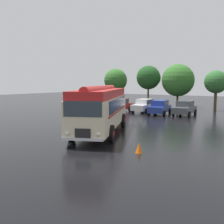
# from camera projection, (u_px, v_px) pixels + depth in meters

# --- Properties ---
(ground_plane) EXTENTS (120.00, 120.00, 0.00)m
(ground_plane) POSITION_uv_depth(u_px,v_px,m) (94.00, 134.00, 18.91)
(ground_plane) COLOR black
(vintage_bus) EXTENTS (6.27, 10.23, 3.49)m
(vintage_bus) POSITION_uv_depth(u_px,v_px,m) (101.00, 107.00, 19.33)
(vintage_bus) COLOR beige
(vintage_bus) RESTS_ON ground
(car_near_left) EXTENTS (2.04, 4.24, 1.66)m
(car_near_left) POSITION_uv_depth(u_px,v_px,m) (119.00, 105.00, 33.38)
(car_near_left) COLOR maroon
(car_near_left) RESTS_ON ground
(car_mid_left) EXTENTS (1.97, 4.21, 1.66)m
(car_mid_left) POSITION_uv_depth(u_px,v_px,m) (144.00, 106.00, 32.73)
(car_mid_left) COLOR silver
(car_mid_left) RESTS_ON ground
(car_mid_right) EXTENTS (2.35, 4.38, 1.66)m
(car_mid_right) POSITION_uv_depth(u_px,v_px,m) (160.00, 107.00, 30.43)
(car_mid_right) COLOR navy
(car_mid_right) RESTS_ON ground
(car_far_right) EXTENTS (2.05, 4.24, 1.66)m
(car_far_right) POSITION_uv_depth(u_px,v_px,m) (185.00, 108.00, 29.60)
(car_far_right) COLOR #4C5156
(car_far_right) RESTS_ON ground
(tree_far_left) EXTENTS (3.89, 3.89, 6.03)m
(tree_far_left) POSITION_uv_depth(u_px,v_px,m) (116.00, 80.00, 44.31)
(tree_far_left) COLOR #4C3823
(tree_far_left) RESTS_ON ground
(tree_left_of_centre) EXTENTS (3.68, 3.62, 6.27)m
(tree_left_of_centre) POSITION_uv_depth(u_px,v_px,m) (149.00, 78.00, 39.91)
(tree_left_of_centre) COLOR #4C3823
(tree_left_of_centre) RESTS_ON ground
(tree_centre) EXTENTS (4.75, 4.75, 6.42)m
(tree_centre) POSITION_uv_depth(u_px,v_px,m) (177.00, 81.00, 38.46)
(tree_centre) COLOR #4C3823
(tree_centre) RESTS_ON ground
(tree_right_of_centre) EXTENTS (3.01, 3.01, 5.30)m
(tree_right_of_centre) POSITION_uv_depth(u_px,v_px,m) (216.00, 82.00, 34.33)
(tree_right_of_centre) COLOR #4C3823
(tree_right_of_centre) RESTS_ON ground
(traffic_cone) EXTENTS (0.36, 0.36, 0.55)m
(traffic_cone) POSITION_uv_depth(u_px,v_px,m) (139.00, 148.00, 13.85)
(traffic_cone) COLOR orange
(traffic_cone) RESTS_ON ground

